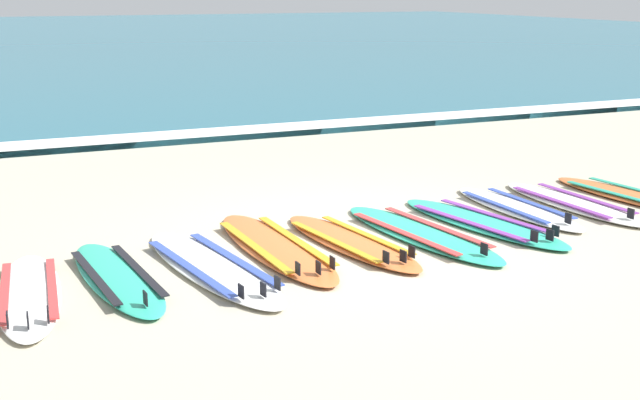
% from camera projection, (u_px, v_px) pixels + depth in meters
% --- Properties ---
extents(ground_plane, '(80.00, 80.00, 0.00)m').
position_uv_depth(ground_plane, '(362.00, 237.00, 8.06)').
color(ground_plane, '#B7AD93').
extents(sea, '(80.00, 60.00, 0.10)m').
position_uv_depth(sea, '(50.00, 37.00, 39.66)').
color(sea, '#23667A').
rests_on(sea, ground).
extents(wave_foam_strip, '(80.00, 0.76, 0.11)m').
position_uv_depth(wave_foam_strip, '(208.00, 135.00, 13.30)').
color(wave_foam_strip, white).
rests_on(wave_foam_strip, ground).
extents(surfboard_1, '(0.63, 2.05, 0.18)m').
position_uv_depth(surfboard_1, '(29.00, 294.00, 6.47)').
color(surfboard_1, white).
rests_on(surfboard_1, ground).
extents(surfboard_2, '(0.75, 2.12, 0.18)m').
position_uv_depth(surfboard_2, '(117.00, 277.00, 6.84)').
color(surfboard_2, '#2DB793').
rests_on(surfboard_2, ground).
extents(surfboard_3, '(1.02, 2.48, 0.18)m').
position_uv_depth(surfboard_3, '(212.00, 267.00, 7.10)').
color(surfboard_3, white).
rests_on(surfboard_3, ground).
extents(surfboard_4, '(0.75, 2.44, 0.18)m').
position_uv_depth(surfboard_4, '(275.00, 247.00, 7.65)').
color(surfboard_4, orange).
rests_on(surfboard_4, ground).
extents(surfboard_5, '(0.88, 2.19, 0.18)m').
position_uv_depth(surfboard_5, '(350.00, 242.00, 7.80)').
color(surfboard_5, orange).
rests_on(surfboard_5, ground).
extents(surfboard_6, '(0.96, 2.41, 0.18)m').
position_uv_depth(surfboard_6, '(420.00, 233.00, 8.06)').
color(surfboard_6, '#2DB793').
rests_on(surfboard_6, ground).
extents(surfboard_7, '(1.04, 2.35, 0.18)m').
position_uv_depth(surfboard_7, '(482.00, 222.00, 8.43)').
color(surfboard_7, '#2DB793').
rests_on(surfboard_7, ground).
extents(surfboard_8, '(0.63, 2.10, 0.18)m').
position_uv_depth(surfboard_8, '(517.00, 208.00, 8.99)').
color(surfboard_8, white).
rests_on(surfboard_8, ground).
extents(surfboard_9, '(0.69, 2.20, 0.18)m').
position_uv_depth(surfboard_9, '(572.00, 203.00, 9.19)').
color(surfboard_9, silver).
rests_on(surfboard_9, ground).
extents(surfboard_10, '(0.85, 2.26, 0.18)m').
position_uv_depth(surfboard_10, '(631.00, 196.00, 9.50)').
color(surfboard_10, orange).
rests_on(surfboard_10, ground).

